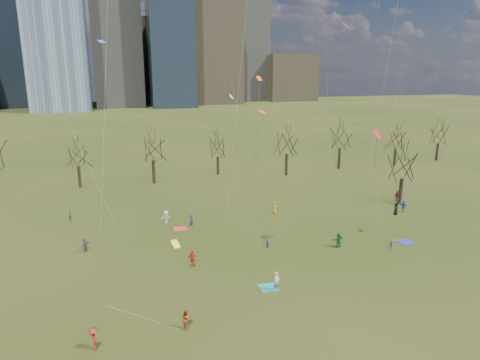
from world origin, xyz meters
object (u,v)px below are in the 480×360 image
object	(u,v)px
blanket_crimson	(180,228)
person_2	(186,319)
blanket_navy	(405,242)
person_1	(277,282)
blanket_teal	(268,287)
person_4	(193,258)

from	to	relation	value
blanket_crimson	person_2	distance (m)	21.13
blanket_navy	person_1	xyz separation A→B (m)	(-18.01, -6.07, 0.88)
blanket_teal	blanket_crimson	distance (m)	17.66
person_1	blanket_navy	bearing A→B (deg)	-15.32
blanket_navy	blanket_teal	bearing A→B (deg)	-163.92
blanket_navy	person_4	xyz separation A→B (m)	(-24.19, 0.74, 0.86)
person_1	person_4	size ratio (longest dim) A/B	1.02
blanket_crimson	person_2	bearing A→B (deg)	-97.67
person_2	person_4	size ratio (longest dim) A/B	0.89
blanket_navy	person_4	distance (m)	24.22
blanket_navy	blanket_crimson	xyz separation A→B (m)	(-23.74, 11.53, 0.00)
blanket_navy	blanket_crimson	size ratio (longest dim) A/B	1.00
blanket_teal	person_1	world-z (taller)	person_1
blanket_teal	person_4	bearing A→B (deg)	133.21
person_2	person_1	bearing A→B (deg)	-67.90
blanket_crimson	person_4	xyz separation A→B (m)	(-0.45, -10.79, 0.86)
person_1	person_2	xyz separation A→B (m)	(-8.55, -3.33, -0.11)
person_1	person_4	distance (m)	9.20
blanket_teal	person_4	size ratio (longest dim) A/B	0.91
blanket_teal	blanket_navy	xyz separation A→B (m)	(18.49, 5.33, 0.00)
person_1	person_2	world-z (taller)	person_1
person_1	blanket_teal	bearing A→B (deg)	89.06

